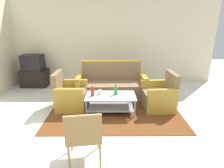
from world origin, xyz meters
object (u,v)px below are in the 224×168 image
Objects in this scene: armchair_right at (159,97)px; cup at (100,92)px; coffee_table at (111,101)px; couch at (111,86)px; bottle_green at (116,90)px; bottle_red at (92,92)px; tv_stand at (35,78)px; television at (33,62)px; wicker_chair at (84,133)px; armchair_left at (70,96)px.

cup is at bearing 93.03° from armchair_right.
armchair_right reaches higher than coffee_table.
couch is 0.87m from cup.
bottle_green is (0.10, -0.83, 0.19)m from couch.
armchair_right is 1.40m from cup.
bottle_green is at bearing 95.96° from armchair_right.
bottle_red reaches higher than tv_stand.
couch is at bearing 96.57° from bottle_green.
television is at bearing 87.54° from tv_stand.
armchair_right is 1.06m from bottle_green.
coffee_table is 1.64m from wicker_chair.
television reaches higher than wicker_chair.
couch reaches higher than bottle_green.
armchair_left is 1.95m from wicker_chair.
wicker_chair is at bearing -102.91° from coffee_table.
tv_stand is 3.98m from wicker_chair.
bottle_green is (0.12, 0.05, 0.23)m from coffee_table.
bottle_green is 2.52× the size of cup.
bottle_red is (0.56, -0.31, 0.21)m from armchair_left.
couch is at bearing 73.41° from wicker_chair.
wicker_chair is at bearing 79.67° from couch.
coffee_table is 4.36× the size of bottle_green.
bottle_green is (0.51, 0.09, 0.01)m from bottle_red.
bottle_green is at bearing 65.92° from wicker_chair.
television is 0.74× the size of wicker_chair.
couch reaches higher than wicker_chair.
cup is at bearing 177.88° from bottle_green.
armchair_right is at bearing -24.45° from tv_stand.
wicker_chair is (2.04, -3.41, 0.23)m from tv_stand.
coffee_table is (-1.14, -0.22, -0.02)m from armchair_right.
wicker_chair is (-0.48, -1.63, -0.01)m from bottle_green.
armchair_right is 1.01× the size of wicker_chair.
television is at bearing 142.72° from coffee_table.
tv_stand is (-2.52, 1.78, -0.25)m from bottle_green.
bottle_green is 0.30× the size of wicker_chair.
armchair_left is at bearing 135.38° from television.
couch is 7.63× the size of bottle_red.
bottle_red is at bearing -42.85° from tv_stand.
television is at bearing -136.99° from armchair_left.
coffee_table is at bearing 145.18° from television.
television reaches higher than couch.
wicker_chair is (2.04, -3.41, -0.27)m from television.
wicker_chair reaches higher than tv_stand.
coffee_table is at bearing 97.46° from armchair_right.
wicker_chair is at bearing -88.86° from bottle_red.
bottle_green is (1.07, -0.22, 0.22)m from armchair_left.
television is (-2.40, 1.83, 0.49)m from coffee_table.
television is (-3.54, 1.61, 0.47)m from armchair_right.
wicker_chair is (-0.12, -1.64, 0.03)m from cup.
coffee_table is 0.46m from bottle_red.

